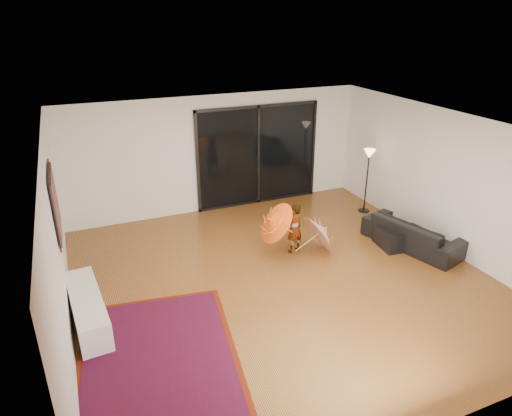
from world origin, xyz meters
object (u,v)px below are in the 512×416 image
media_console (88,309)px  child (294,228)px  ottoman (396,237)px  sofa (413,233)px

media_console → child: bearing=6.9°
media_console → ottoman: media_console is taller
media_console → child: (3.90, 0.78, 0.27)m
sofa → child: bearing=57.0°
ottoman → child: child is taller
media_console → ottoman: 5.90m
sofa → ottoman: size_ratio=3.03×
ottoman → sofa: bearing=-25.1°
sofa → child: size_ratio=1.97×
sofa → ottoman: (-0.30, 0.14, -0.10)m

